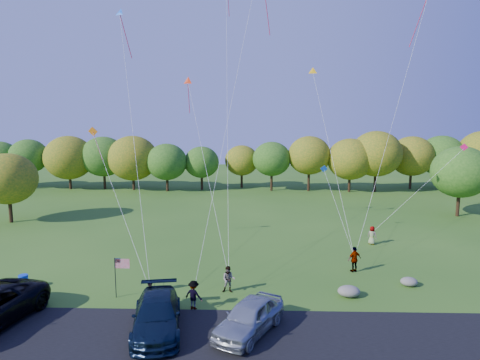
# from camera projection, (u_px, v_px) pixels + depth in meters

# --- Properties ---
(ground) EXTENTS (140.00, 140.00, 0.00)m
(ground) POSITION_uv_depth(u_px,v_px,m) (214.00, 303.00, 24.44)
(ground) COLOR #2D5A19
(ground) RESTS_ON ground
(asphalt_lane) EXTENTS (44.00, 6.00, 0.06)m
(asphalt_lane) POSITION_uv_depth(u_px,v_px,m) (206.00, 338.00, 20.49)
(asphalt_lane) COLOR black
(asphalt_lane) RESTS_ON ground
(treeline) EXTENTS (76.05, 27.09, 8.25)m
(treeline) POSITION_uv_depth(u_px,v_px,m) (230.00, 158.00, 59.34)
(treeline) COLOR #332212
(treeline) RESTS_ON ground
(minivan_navy) EXTENTS (3.20, 5.94, 1.64)m
(minivan_navy) POSITION_uv_depth(u_px,v_px,m) (157.00, 315.00, 21.06)
(minivan_navy) COLOR black
(minivan_navy) RESTS_ON asphalt_lane
(minivan_silver) EXTENTS (3.99, 5.14, 1.64)m
(minivan_silver) POSITION_uv_depth(u_px,v_px,m) (249.00, 317.00, 20.85)
(minivan_silver) COLOR #A4AAAF
(minivan_silver) RESTS_ON asphalt_lane
(flyer_a) EXTENTS (0.64, 0.50, 1.55)m
(flyer_a) POSITION_uv_depth(u_px,v_px,m) (151.00, 295.00, 23.64)
(flyer_a) COLOR #4C4C59
(flyer_a) RESTS_ON ground
(flyer_b) EXTENTS (0.80, 0.63, 1.62)m
(flyer_b) POSITION_uv_depth(u_px,v_px,m) (229.00, 279.00, 25.80)
(flyer_b) COLOR #4C4C59
(flyer_b) RESTS_ON ground
(flyer_c) EXTENTS (1.21, 0.97, 1.63)m
(flyer_c) POSITION_uv_depth(u_px,v_px,m) (194.00, 295.00, 23.56)
(flyer_c) COLOR #4C4C59
(flyer_c) RESTS_ON ground
(flyer_d) EXTENTS (1.12, 0.83, 1.77)m
(flyer_d) POSITION_uv_depth(u_px,v_px,m) (354.00, 259.00, 29.19)
(flyer_d) COLOR #4C4C59
(flyer_d) RESTS_ON ground
(flyer_e) EXTENTS (0.88, 0.85, 1.53)m
(flyer_e) POSITION_uv_depth(u_px,v_px,m) (372.00, 235.00, 35.46)
(flyer_e) COLOR #4C4C59
(flyer_e) RESTS_ON ground
(park_bench) EXTENTS (1.88, 0.58, 1.04)m
(park_bench) POSITION_uv_depth(u_px,v_px,m) (30.00, 297.00, 23.86)
(park_bench) COLOR black
(park_bench) RESTS_ON ground
(trash_barrel) EXTENTS (0.56, 0.56, 0.84)m
(trash_barrel) POSITION_uv_depth(u_px,v_px,m) (24.00, 282.00, 26.48)
(trash_barrel) COLOR #0D39CF
(trash_barrel) RESTS_ON ground
(flag_assembly) EXTENTS (0.90, 0.58, 2.42)m
(flag_assembly) POSITION_uv_depth(u_px,v_px,m) (119.00, 268.00, 24.90)
(flag_assembly) COLOR black
(flag_assembly) RESTS_ON ground
(boulder_near) EXTENTS (1.32, 1.03, 0.66)m
(boulder_near) POSITION_uv_depth(u_px,v_px,m) (349.00, 291.00, 25.25)
(boulder_near) COLOR gray
(boulder_near) RESTS_ON ground
(boulder_far) EXTENTS (1.05, 0.88, 0.55)m
(boulder_far) POSITION_uv_depth(u_px,v_px,m) (409.00, 282.00, 26.85)
(boulder_far) COLOR slate
(boulder_far) RESTS_ON ground
(kites_aloft) EXTENTS (28.88, 11.11, 19.97)m
(kites_aloft) POSITION_uv_depth(u_px,v_px,m) (257.00, 8.00, 35.01)
(kites_aloft) COLOR #CC1659
(kites_aloft) RESTS_ON ground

